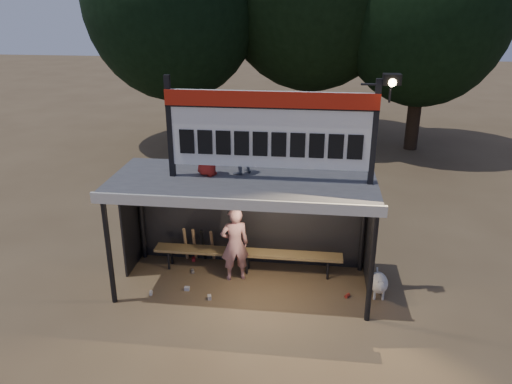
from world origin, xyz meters
TOP-DOWN VIEW (x-y plane):
  - ground at (0.00, 0.00)m, footprint 80.00×80.00m
  - player at (-0.22, 0.23)m, footprint 0.68×0.55m
  - child_a at (-0.11, 0.29)m, footprint 0.59×0.59m
  - child_b at (-0.70, 0.13)m, footprint 0.59×0.53m
  - dugout_shelter at (0.00, 0.24)m, footprint 5.10×2.08m
  - scoreboard_assembly at (0.56, -0.01)m, footprint 4.10×0.27m
  - bench at (0.00, 0.55)m, footprint 4.00×0.35m
  - tree_right at (5.00, 10.50)m, footprint 6.08×6.08m
  - dog at (2.68, -0.07)m, footprint 0.36×0.81m
  - bats at (-1.12, 0.82)m, footprint 0.68×0.35m
  - litter at (-0.65, -0.09)m, footprint 3.97×1.55m

SIDE VIEW (x-z plane):
  - ground at x=0.00m, z-range 0.00..0.00m
  - litter at x=-0.65m, z-range 0.00..0.08m
  - dog at x=2.68m, z-range 0.03..0.53m
  - bats at x=-1.12m, z-range 0.01..0.85m
  - bench at x=0.00m, z-range 0.19..0.67m
  - player at x=-0.22m, z-range 0.00..1.60m
  - dugout_shelter at x=0.00m, z-range 0.69..3.01m
  - child_a at x=-0.11m, z-range 2.32..3.29m
  - child_b at x=-0.70m, z-range 2.32..3.34m
  - scoreboard_assembly at x=0.56m, z-range 2.33..4.32m
  - tree_right at x=5.00m, z-range 0.83..9.55m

